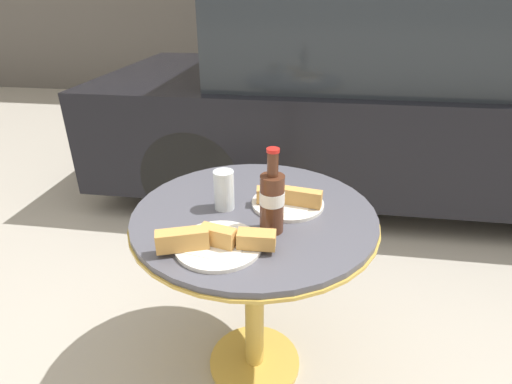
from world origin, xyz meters
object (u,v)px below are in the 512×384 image
(bistro_table, at_px, (254,245))
(parked_car, at_px, (376,102))
(lunch_plate_far, at_px, (288,200))
(lunch_plate_near, at_px, (216,242))
(drinking_glass, at_px, (224,192))
(cola_bottle_left, at_px, (272,200))

(bistro_table, relative_size, parked_car, 0.21)
(bistro_table, xyz_separation_m, parked_car, (0.61, 1.85, 0.05))
(lunch_plate_far, bearing_deg, lunch_plate_near, -122.48)
(lunch_plate_far, distance_m, parked_car, 1.87)
(parked_car, bearing_deg, bistro_table, -108.40)
(bistro_table, bearing_deg, drinking_glass, 175.05)
(parked_car, bearing_deg, cola_bottle_left, -105.63)
(cola_bottle_left, xyz_separation_m, lunch_plate_near, (-0.14, -0.12, -0.08))
(cola_bottle_left, relative_size, drinking_glass, 1.98)
(bistro_table, distance_m, drinking_glass, 0.22)
(bistro_table, relative_size, cola_bottle_left, 3.09)
(bistro_table, bearing_deg, cola_bottle_left, -57.51)
(drinking_glass, bearing_deg, cola_bottle_left, -34.44)
(drinking_glass, relative_size, lunch_plate_near, 0.41)
(cola_bottle_left, relative_size, parked_car, 0.07)
(cola_bottle_left, height_order, drinking_glass, cola_bottle_left)
(lunch_plate_far, xyz_separation_m, parked_car, (0.51, 1.79, -0.10))
(drinking_glass, xyz_separation_m, lunch_plate_far, (0.20, 0.04, -0.04))
(bistro_table, distance_m, cola_bottle_left, 0.27)
(lunch_plate_near, height_order, parked_car, parked_car)
(lunch_plate_near, bearing_deg, bistro_table, 72.08)
(drinking_glass, bearing_deg, parked_car, 68.76)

